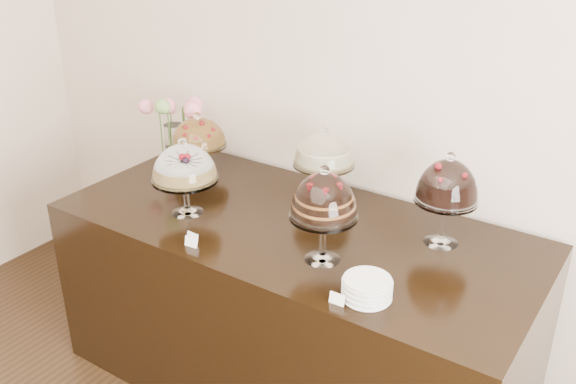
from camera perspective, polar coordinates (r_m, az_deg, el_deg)
The scene contains 12 objects.
wall_back at distance 3.03m, azimuth 10.72°, elevation 10.06°, with size 5.00×0.04×3.00m, color beige.
display_counter at distance 3.15m, azimuth 0.51°, elevation -10.09°, with size 2.20×1.00×0.90m, color black.
cake_stand_sugar_sponge at distance 2.96m, azimuth -9.21°, elevation 2.27°, with size 0.31×0.31×0.37m.
cake_stand_choco_layer at distance 2.52m, azimuth 3.21°, elevation -0.68°, with size 0.28×0.28×0.42m.
cake_stand_cheesecake at distance 3.04m, azimuth 3.23°, elevation 3.51°, with size 0.30×0.30×0.38m.
cake_stand_dark_choco at distance 2.72m, azimuth 13.98°, elevation 0.58°, with size 0.27×0.27×0.42m.
cake_stand_fruit_tart at distance 3.42m, azimuth -7.95°, elevation 5.04°, with size 0.30×0.30×0.33m.
flower_vase at distance 3.59m, azimuth -9.97°, elevation 6.21°, with size 0.33×0.32×0.38m.
plate_stack at distance 2.41m, azimuth 7.03°, elevation -8.50°, with size 0.18×0.18×0.08m.
price_card_left at distance 2.76m, azimuth -8.61°, elevation -4.40°, with size 0.06×0.01×0.04m, color white.
price_card_right at distance 2.38m, azimuth 4.37°, elevation -9.46°, with size 0.06×0.01×0.04m, color white.
price_card_extra at distance 2.79m, azimuth -8.49°, elevation -4.04°, with size 0.06×0.01×0.04m, color white.
Camera 1 is at (1.14, 0.30, 2.28)m, focal length 40.00 mm.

